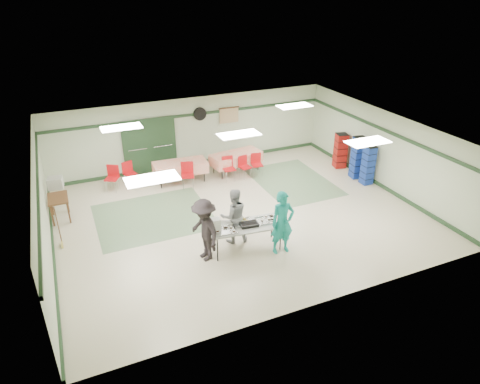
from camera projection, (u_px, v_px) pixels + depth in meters
name	position (u px, v px, depth m)	size (l,w,h in m)	color
floor	(239.00, 215.00, 13.52)	(11.00, 11.00, 0.00)	beige
ceiling	(239.00, 134.00, 12.30)	(11.00, 11.00, 0.00)	silver
wall_back	(193.00, 132.00, 16.59)	(11.00, 11.00, 0.00)	#B6C3A6
wall_front	(322.00, 256.00, 9.23)	(11.00, 11.00, 0.00)	#B6C3A6
wall_left	(42.00, 212.00, 10.94)	(9.00, 9.00, 0.00)	#B6C3A6
wall_right	(384.00, 150.00, 14.88)	(9.00, 9.00, 0.00)	#B6C3A6
trim_back	(192.00, 115.00, 16.25)	(11.00, 0.06, 0.10)	#203B21
baseboard_back	(195.00, 163.00, 17.15)	(11.00, 0.06, 0.12)	#203B21
trim_left	(38.00, 187.00, 10.64)	(9.00, 0.06, 0.10)	#203B21
baseboard_left	(54.00, 253.00, 11.54)	(9.00, 0.06, 0.12)	#203B21
trim_right	(386.00, 131.00, 14.55)	(9.00, 0.06, 0.10)	#203B21
baseboard_right	(378.00, 183.00, 15.45)	(9.00, 0.06, 0.12)	#203B21
green_patch_a	(154.00, 216.00, 13.44)	(3.50, 3.00, 0.01)	slate
green_patch_b	(292.00, 181.00, 15.75)	(2.50, 3.50, 0.01)	slate
double_door_left	(137.00, 148.00, 15.89)	(0.90, 0.06, 2.10)	gray
double_door_right	(162.00, 144.00, 16.23)	(0.90, 0.06, 2.10)	gray
door_frame	(150.00, 146.00, 16.04)	(2.00, 0.03, 2.15)	#203B21
wall_fan	(200.00, 114.00, 16.34)	(0.50, 0.50, 0.10)	black
scroll_banner	(229.00, 115.00, 16.86)	(0.80, 0.02, 0.60)	tan
serving_table	(246.00, 226.00, 11.53)	(2.13, 1.05, 0.76)	#A6A5A1
sheet_tray_right	(267.00, 220.00, 11.71)	(0.56, 0.43, 0.02)	silver
sheet_tray_mid	(242.00, 223.00, 11.59)	(0.57, 0.44, 0.02)	silver
sheet_tray_left	(225.00, 231.00, 11.22)	(0.59, 0.45, 0.02)	silver
baking_pan	(249.00, 224.00, 11.46)	(0.48, 0.30, 0.08)	black
foam_box_stack	(216.00, 225.00, 11.19)	(0.26, 0.23, 0.35)	white
volunteer_teal	(282.00, 223.00, 11.35)	(0.65, 0.43, 1.79)	teal
volunteer_grey	(234.00, 216.00, 11.85)	(0.79, 0.61, 1.62)	#939297
volunteer_dark	(204.00, 230.00, 11.06)	(1.13, 0.65, 1.75)	black
dining_table_a	(236.00, 158.00, 16.29)	(2.04, 1.13, 0.77)	red
dining_table_b	(180.00, 167.00, 15.50)	(1.95, 0.94, 0.77)	red
chair_a	(244.00, 164.00, 15.87)	(0.46, 0.46, 0.83)	red
chair_b	(228.00, 166.00, 15.64)	(0.45, 0.45, 0.91)	red
chair_c	(256.00, 162.00, 16.06)	(0.45, 0.45, 0.85)	red
chair_d	(187.00, 172.00, 15.07)	(0.54, 0.54, 0.94)	red
chair_loose_a	(129.00, 171.00, 15.28)	(0.50, 0.50, 0.86)	red
chair_loose_b	(112.00, 175.00, 14.88)	(0.58, 0.58, 0.91)	red
crate_stack_blue_a	(358.00, 158.00, 15.72)	(0.41, 0.41, 1.58)	navy
crate_stack_red	(340.00, 151.00, 16.63)	(0.42, 0.42, 1.37)	#9B180F
crate_stack_blue_b	(368.00, 165.00, 15.26)	(0.37, 0.37, 1.43)	navy
printer_table	(58.00, 200.00, 13.03)	(0.59, 0.90, 0.74)	brown
office_printer	(55.00, 183.00, 13.49)	(0.45, 0.39, 0.35)	#A7A8A3
broom	(58.00, 225.00, 11.70)	(0.03, 0.03, 1.26)	brown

